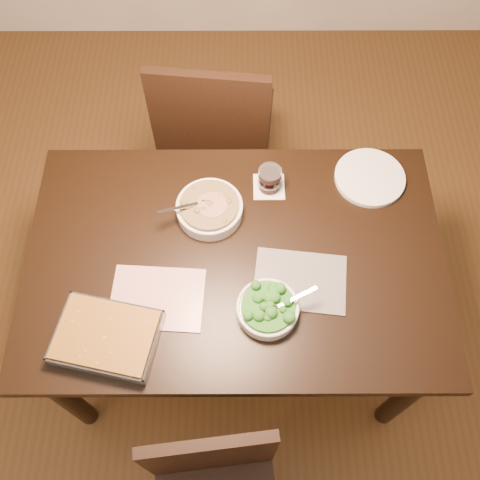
# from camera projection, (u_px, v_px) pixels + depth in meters

# --- Properties ---
(ground) EXTENTS (4.00, 4.00, 0.00)m
(ground) POSITION_uv_depth(u_px,v_px,m) (236.00, 331.00, 2.43)
(ground) COLOR #4C3315
(ground) RESTS_ON ground
(room) EXTENTS (4.04, 4.04, 2.72)m
(room) POSITION_uv_depth(u_px,v_px,m) (231.00, 6.00, 0.93)
(room) COLOR #BFAFA3
(room) RESTS_ON ground
(table) EXTENTS (1.40, 0.90, 0.75)m
(table) POSITION_uv_depth(u_px,v_px,m) (235.00, 269.00, 1.86)
(table) COLOR black
(table) RESTS_ON ground
(magazine_a) EXTENTS (0.31, 0.23, 0.01)m
(magazine_a) POSITION_uv_depth(u_px,v_px,m) (157.00, 298.00, 1.70)
(magazine_a) COLOR #A32E33
(magazine_a) RESTS_ON table
(magazine_b) EXTENTS (0.32, 0.25, 0.01)m
(magazine_b) POSITION_uv_depth(u_px,v_px,m) (300.00, 281.00, 1.73)
(magazine_b) COLOR #27272E
(magazine_b) RESTS_ON table
(coaster) EXTENTS (0.11, 0.11, 0.00)m
(coaster) POSITION_uv_depth(u_px,v_px,m) (269.00, 187.00, 1.91)
(coaster) COLOR white
(coaster) RESTS_ON table
(stew_bowl) EXTENTS (0.25, 0.23, 0.09)m
(stew_bowl) POSITION_uv_depth(u_px,v_px,m) (209.00, 208.00, 1.83)
(stew_bowl) COLOR white
(stew_bowl) RESTS_ON table
(broccoli_bowl) EXTENTS (0.22, 0.20, 0.08)m
(broccoli_bowl) POSITION_uv_depth(u_px,v_px,m) (268.00, 309.00, 1.66)
(broccoli_bowl) COLOR white
(broccoli_bowl) RESTS_ON table
(baking_dish) EXTENTS (0.35, 0.28, 0.05)m
(baking_dish) POSITION_uv_depth(u_px,v_px,m) (107.00, 337.00, 1.62)
(baking_dish) COLOR silver
(baking_dish) RESTS_ON table
(wine_tumbler) EXTENTS (0.08, 0.08, 0.09)m
(wine_tumbler) POSITION_uv_depth(u_px,v_px,m) (270.00, 179.00, 1.87)
(wine_tumbler) COLOR black
(wine_tumbler) RESTS_ON coaster
(dinner_plate) EXTENTS (0.25, 0.25, 0.02)m
(dinner_plate) POSITION_uv_depth(u_px,v_px,m) (370.00, 178.00, 1.92)
(dinner_plate) COLOR white
(dinner_plate) RESTS_ON table
(chair_far) EXTENTS (0.51, 0.51, 0.99)m
(chair_far) POSITION_uv_depth(u_px,v_px,m) (216.00, 130.00, 2.30)
(chair_far) COLOR black
(chair_far) RESTS_ON ground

